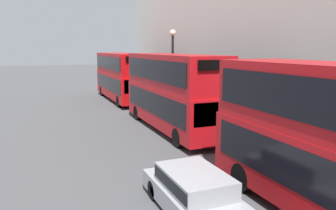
% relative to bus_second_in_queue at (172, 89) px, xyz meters
% --- Properties ---
extents(bus_second_in_queue, '(2.59, 10.17, 4.58)m').
position_rel_bus_second_in_queue_xyz_m(bus_second_in_queue, '(0.00, 0.00, 0.00)').
color(bus_second_in_queue, '#A80F14').
rests_on(bus_second_in_queue, ground).
extents(bus_third_in_queue, '(2.59, 10.61, 4.45)m').
position_rel_bus_second_in_queue_xyz_m(bus_third_in_queue, '(0.00, 12.41, -0.06)').
color(bus_third_in_queue, '#B20C0F').
rests_on(bus_third_in_queue, ground).
extents(car_hatchback, '(1.84, 4.54, 1.32)m').
position_rel_bus_second_in_queue_xyz_m(car_hatchback, '(-3.40, -9.81, -1.81)').
color(car_hatchback, gray).
rests_on(car_hatchback, ground).
extents(street_lamp, '(0.44, 0.44, 6.24)m').
position_rel_bus_second_in_queue_xyz_m(street_lamp, '(1.79, 4.07, 1.36)').
color(street_lamp, black).
rests_on(street_lamp, ground).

